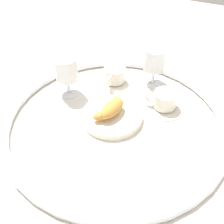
% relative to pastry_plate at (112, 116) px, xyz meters
% --- Properties ---
extents(ground_plane, '(2.20, 2.20, 0.00)m').
position_rel_pastry_plate_xyz_m(ground_plane, '(-0.02, -0.02, -0.01)').
color(ground_plane, silver).
extents(table_chrome_rim, '(0.68, 0.68, 0.02)m').
position_rel_pastry_plate_xyz_m(table_chrome_rim, '(-0.02, -0.02, -0.00)').
color(table_chrome_rim, silver).
rests_on(table_chrome_rim, ground_plane).
extents(pastry_plate, '(0.19, 0.19, 0.02)m').
position_rel_pastry_plate_xyz_m(pastry_plate, '(0.00, 0.00, 0.00)').
color(pastry_plate, silver).
rests_on(pastry_plate, ground_plane).
extents(croissant_large, '(0.13, 0.08, 0.04)m').
position_rel_pastry_plate_xyz_m(croissant_large, '(0.00, 0.00, 0.03)').
color(croissant_large, '#CC893D').
rests_on(croissant_large, pastry_plate).
extents(coffee_cup_near, '(0.14, 0.14, 0.06)m').
position_rel_pastry_plate_xyz_m(coffee_cup_near, '(0.18, 0.07, 0.01)').
color(coffee_cup_near, silver).
rests_on(coffee_cup_near, ground_plane).
extents(coffee_cup_far, '(0.14, 0.14, 0.06)m').
position_rel_pastry_plate_xyz_m(coffee_cup_far, '(0.12, -0.13, 0.01)').
color(coffee_cup_far, silver).
rests_on(coffee_cup_far, ground_plane).
extents(juice_glass_left, '(0.08, 0.08, 0.14)m').
position_rel_pastry_plate_xyz_m(juice_glass_left, '(0.06, 0.19, 0.08)').
color(juice_glass_left, white).
rests_on(juice_glass_left, ground_plane).
extents(juice_glass_right, '(0.08, 0.08, 0.14)m').
position_rel_pastry_plate_xyz_m(juice_glass_right, '(0.24, -0.06, 0.08)').
color(juice_glass_right, white).
rests_on(juice_glass_right, ground_plane).
extents(folded_napkin, '(0.11, 0.11, 0.01)m').
position_rel_pastry_plate_xyz_m(folded_napkin, '(-0.15, 0.15, -0.01)').
color(folded_napkin, silver).
rests_on(folded_napkin, ground_plane).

